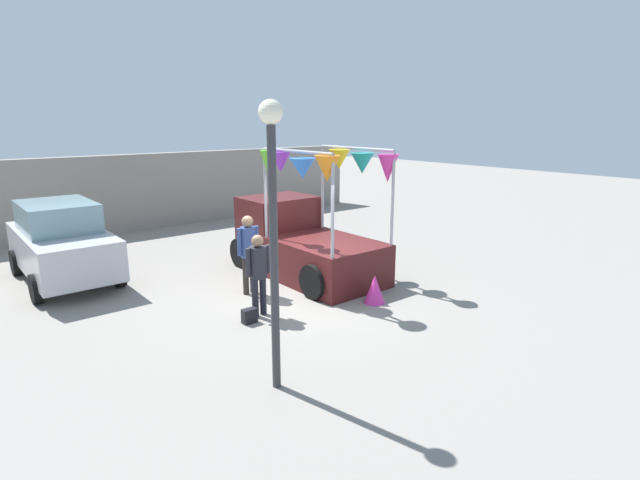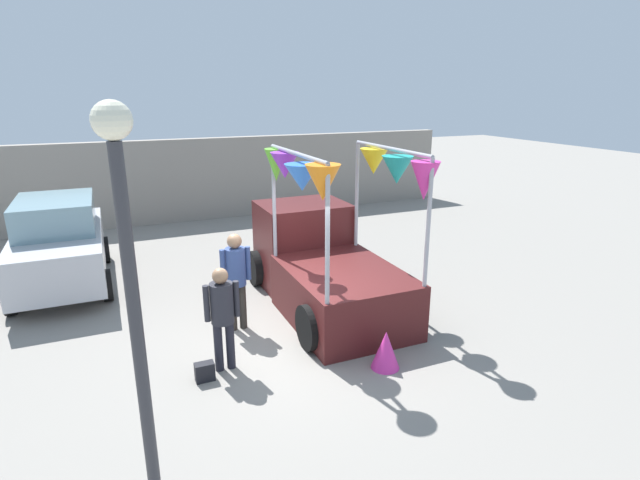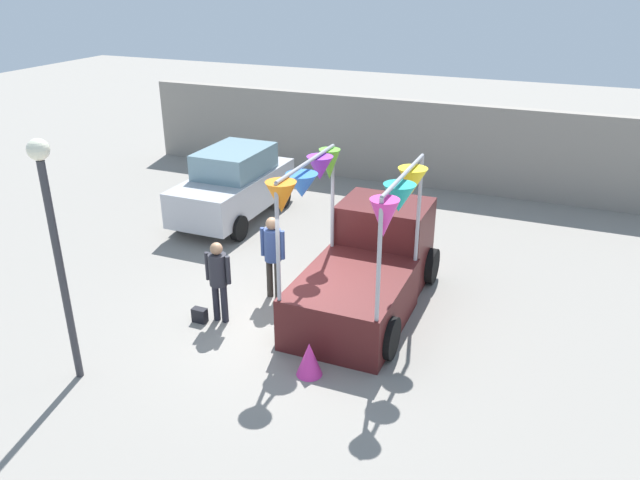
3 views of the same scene
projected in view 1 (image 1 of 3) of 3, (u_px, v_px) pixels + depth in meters
ground_plane at (294, 296)px, 10.88m from camera, size 60.00×60.00×0.00m
vendor_truck at (301, 237)px, 12.38m from camera, size 2.51×4.14×3.13m
parked_car at (62, 242)px, 11.73m from camera, size 1.88×4.00×1.88m
person_customer at (258, 268)px, 9.60m from camera, size 0.53×0.34×1.63m
person_vendor at (248, 247)px, 10.82m from camera, size 0.53×0.34×1.75m
handbag at (249, 316)px, 9.43m from camera, size 0.28×0.16×0.28m
street_lamp at (273, 208)px, 6.61m from camera, size 0.32×0.32×4.01m
brick_boundary_wall at (142, 192)px, 17.32m from camera, size 18.00×0.36×2.60m
folded_kite_bundle_magenta at (375, 289)px, 10.43m from camera, size 0.62×0.62×0.60m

